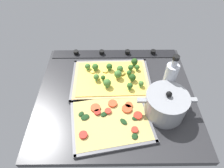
{
  "coord_description": "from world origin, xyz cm",
  "views": [
    {
      "loc": [
        2.34,
        57.81,
        70.19
      ],
      "look_at": [
        1.77,
        -2.34,
        4.07
      ],
      "focal_mm": 30.61,
      "sensor_mm": 36.0,
      "label": 1
    }
  ],
  "objects": [
    {
      "name": "ground_plane",
      "position": [
        0.0,
        0.0,
        -1.5
      ],
      "size": [
        73.87,
        65.75,
        3.0
      ],
      "primitive_type": "cube",
      "color": "#28282B"
    },
    {
      "name": "oil_bottle",
      "position": [
        -23.44,
        0.01,
        9.41
      ],
      "size": [
        5.43,
        5.43,
        22.55
      ],
      "color": "#B7BCC6",
      "rests_on": "ground_plane"
    },
    {
      "name": "cooking_pot",
      "position": [
        -20.49,
        10.7,
        5.57
      ],
      "size": [
        24.44,
        17.58,
        13.43
      ],
      "color": "gray",
      "rests_on": "ground_plane"
    },
    {
      "name": "broccoli_pizza",
      "position": [
        1.36,
        -9.06,
        1.97
      ],
      "size": [
        37.49,
        26.85,
        5.98
      ],
      "color": "tan",
      "rests_on": "baking_tray_front"
    },
    {
      "name": "baking_tray_front",
      "position": [
        2.17,
        -8.69,
        0.36
      ],
      "size": [
        39.95,
        29.31,
        1.3
      ],
      "color": "slate",
      "rests_on": "ground_plane"
    },
    {
      "name": "stove_control_panel",
      "position": [
        0.0,
        -29.38,
        0.56
      ],
      "size": [
        70.91,
        7.0,
        2.6
      ],
      "color": "black",
      "rests_on": "ground_plane"
    },
    {
      "name": "baking_tray_back",
      "position": [
        2.35,
        15.29,
        0.37
      ],
      "size": [
        36.75,
        31.5,
        1.3
      ],
      "color": "slate",
      "rests_on": "ground_plane"
    },
    {
      "name": "veggie_pizza_back",
      "position": [
        2.19,
        14.86,
        1.11
      ],
      "size": [
        33.97,
        28.72,
        1.9
      ],
      "color": "tan",
      "rests_on": "baking_tray_back"
    }
  ]
}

